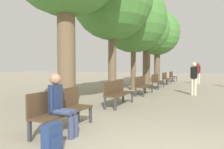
# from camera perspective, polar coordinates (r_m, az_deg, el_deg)

# --- Properties ---
(bench_row_0) EXTENTS (0.46, 1.72, 0.88)m
(bench_row_0) POSITION_cam_1_polar(r_m,az_deg,el_deg) (4.90, -13.27, -8.32)
(bench_row_0) COLOR #4C3823
(bench_row_0) RESTS_ON ground_plane
(bench_row_1) EXTENTS (0.46, 1.72, 0.88)m
(bench_row_1) POSITION_cam_1_polar(r_m,az_deg,el_deg) (7.68, 1.38, -4.40)
(bench_row_1) COLOR #4C3823
(bench_row_1) RESTS_ON ground_plane
(bench_row_2) EXTENTS (0.46, 1.72, 0.88)m
(bench_row_2) POSITION_cam_1_polar(r_m,az_deg,el_deg) (10.71, 7.96, -2.52)
(bench_row_2) COLOR #4C3823
(bench_row_2) RESTS_ON ground_plane
(bench_row_3) EXTENTS (0.46, 1.72, 0.88)m
(bench_row_3) POSITION_cam_1_polar(r_m,az_deg,el_deg) (13.82, 11.61, -1.46)
(bench_row_3) COLOR #4C3823
(bench_row_3) RESTS_ON ground_plane
(bench_row_4) EXTENTS (0.46, 1.72, 0.88)m
(bench_row_4) POSITION_cam_1_polar(r_m,az_deg,el_deg) (16.97, 13.91, -0.78)
(bench_row_4) COLOR #4C3823
(bench_row_4) RESTS_ON ground_plane
(bench_row_5) EXTENTS (0.46, 1.72, 0.88)m
(bench_row_5) POSITION_cam_1_polar(r_m,az_deg,el_deg) (20.14, 15.48, -0.32)
(bench_row_5) COLOR #4C3823
(bench_row_5) RESTS_ON ground_plane
(tree_row_1) EXTENTS (3.60, 3.60, 6.14)m
(tree_row_1) POSITION_cam_1_polar(r_m,az_deg,el_deg) (10.20, 0.06, 18.93)
(tree_row_1) COLOR brown
(tree_row_1) RESTS_ON ground_plane
(tree_row_2) EXTENTS (3.79, 3.79, 5.94)m
(tree_row_2) POSITION_cam_1_polar(r_m,az_deg,el_deg) (12.85, 5.63, 14.14)
(tree_row_2) COLOR brown
(tree_row_2) RESTS_ON ground_plane
(tree_row_3) EXTENTS (3.14, 3.14, 5.51)m
(tree_row_3) POSITION_cam_1_polar(r_m,az_deg,el_deg) (15.56, 9.03, 11.44)
(tree_row_3) COLOR brown
(tree_row_3) RESTS_ON ground_plane
(tree_row_4) EXTENTS (3.71, 3.71, 6.00)m
(tree_row_4) POSITION_cam_1_polar(r_m,az_deg,el_deg) (18.90, 11.75, 10.50)
(tree_row_4) COLOR brown
(tree_row_4) RESTS_ON ground_plane
(person_seated) EXTENTS (0.59, 0.34, 1.25)m
(person_seated) POSITION_cam_1_polar(r_m,az_deg,el_deg) (4.49, -13.40, -7.23)
(person_seated) COLOR #384260
(person_seated) RESTS_ON ground_plane
(backpack) EXTENTS (0.20, 0.35, 0.48)m
(backpack) POSITION_cam_1_polar(r_m,az_deg,el_deg) (3.77, -15.31, -15.83)
(backpack) COLOR navy
(backpack) RESTS_ON ground_plane
(pedestrian_near) EXTENTS (0.32, 0.22, 1.57)m
(pedestrian_near) POSITION_cam_1_polar(r_m,az_deg,el_deg) (11.03, 20.60, -0.45)
(pedestrian_near) COLOR beige
(pedestrian_near) RESTS_ON ground_plane
(pedestrian_far) EXTENTS (0.34, 0.23, 1.67)m
(pedestrian_far) POSITION_cam_1_polar(r_m,az_deg,el_deg) (17.88, 21.57, 0.73)
(pedestrian_far) COLOR beige
(pedestrian_far) RESTS_ON ground_plane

